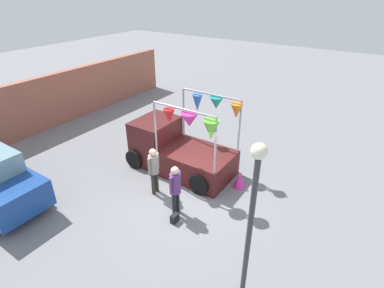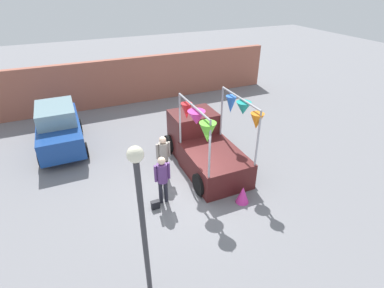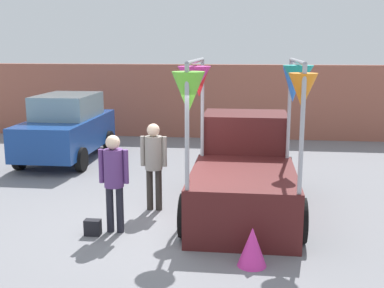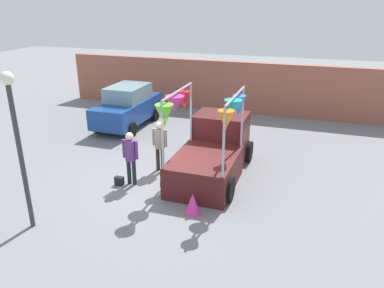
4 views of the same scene
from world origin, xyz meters
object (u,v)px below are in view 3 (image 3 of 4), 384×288
Objects in this scene: vendor_truck at (244,165)px; parked_car at (67,127)px; person_vendor at (154,158)px; handbag at (93,227)px; folded_kite_bundle_magenta at (252,247)px; person_customer at (114,174)px.

vendor_truck is 1.04× the size of parked_car.
vendor_truck is at bearing 12.32° from person_vendor.
parked_car is 6.08m from handbag.
person_vendor is 6.26× the size of handbag.
handbag is (-2.57, -1.83, -0.74)m from vendor_truck.
vendor_truck is 1.82m from person_vendor.
parked_car is 5.23m from person_vendor.
parked_car is 14.29× the size of handbag.
person_vendor is 3.11m from folded_kite_bundle_magenta.
handbag is at bearing -65.16° from parked_car.
folded_kite_bundle_magenta reaches higher than handbag.
person_vendor is 2.92× the size of folded_kite_bundle_magenta.
person_customer is 0.99× the size of person_vendor.
vendor_truck reaches higher than person_vendor.
person_customer is 2.91× the size of folded_kite_bundle_magenta.
person_customer is 6.23× the size of handbag.
folded_kite_bundle_magenta is (5.28, -6.33, -0.64)m from parked_car.
person_customer is at bearing 29.74° from handbag.
parked_car is at bearing 129.65° from person_vendor.
person_customer is at bearing -143.79° from vendor_truck.
vendor_truck is 2.76m from person_customer.
person_customer is at bearing -110.19° from person_vendor.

